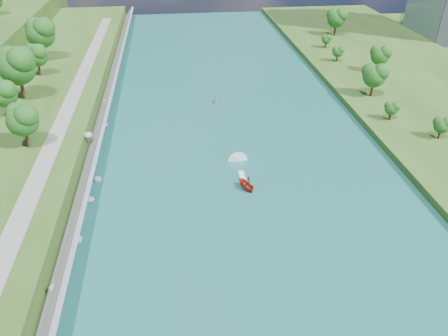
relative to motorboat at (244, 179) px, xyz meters
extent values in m
plane|color=#2D5119|center=(0.09, -16.24, -0.67)|extent=(260.00, 260.00, 0.00)
cube|color=#185B55|center=(0.09, 3.76, -0.62)|extent=(55.00, 240.00, 0.10)
cube|color=slate|center=(-25.76, 3.76, 1.13)|extent=(3.54, 236.00, 4.05)
ellipsoid|color=gray|center=(-26.02, -21.47, 0.91)|extent=(1.42, 1.19, 0.94)
ellipsoid|color=gray|center=(-25.04, -13.01, 0.80)|extent=(1.82, 1.48, 1.27)
ellipsoid|color=gray|center=(-24.72, -2.44, -0.24)|extent=(1.40, 1.41, 0.84)
ellipsoid|color=gray|center=(-24.34, 3.49, -0.42)|extent=(1.35, 1.32, 1.07)
ellipsoid|color=gray|center=(-26.84, 14.25, 2.49)|extent=(1.55, 1.55, 1.08)
ellipsoid|color=gray|center=(-25.04, 22.95, 0.17)|extent=(1.16, 1.29, 0.93)
ellipsoid|color=gray|center=(-25.88, 32.82, 1.28)|extent=(1.01, 0.87, 0.67)
ellipsoid|color=gray|center=(-25.90, 39.46, 0.76)|extent=(1.12, 1.17, 0.67)
cube|color=gray|center=(-32.41, 3.76, 2.88)|extent=(3.00, 200.00, 0.10)
ellipsoid|color=#124412|center=(-36.25, 10.55, 7.56)|extent=(5.67, 5.67, 9.45)
ellipsoid|color=#124412|center=(-43.14, 23.63, 7.29)|extent=(5.36, 5.36, 8.93)
ellipsoid|color=#124412|center=(-42.52, 32.58, 9.55)|extent=(8.06, 8.06, 13.43)
ellipsoid|color=#124412|center=(-42.50, 47.17, 7.33)|extent=(5.40, 5.40, 9.00)
ellipsoid|color=#124412|center=(-43.82, 59.30, 9.31)|extent=(7.78, 7.78, 12.97)
ellipsoid|color=#124412|center=(38.57, 8.00, 3.45)|extent=(3.14, 3.14, 5.23)
ellipsoid|color=#124412|center=(32.95, 16.90, 3.19)|extent=(2.83, 2.83, 4.72)
ellipsoid|color=#124412|center=(34.29, 29.44, 5.33)|extent=(5.40, 5.40, 9.01)
ellipsoid|color=#124412|center=(42.44, 44.58, 4.93)|extent=(4.92, 4.92, 8.21)
ellipsoid|color=#124412|center=(34.80, 53.98, 3.36)|extent=(3.04, 3.04, 5.06)
ellipsoid|color=#124412|center=(35.80, 66.80, 3.21)|extent=(2.85, 2.85, 4.76)
ellipsoid|color=#124412|center=(43.18, 79.93, 5.92)|extent=(6.10, 6.10, 10.17)
imported|color=#AE200D|center=(-0.02, -2.08, 0.12)|extent=(2.75, 3.78, 1.37)
imported|color=#66605B|center=(-0.42, -2.48, 0.62)|extent=(0.72, 0.63, 1.68)
imported|color=#66605B|center=(0.48, -1.58, 0.56)|extent=(0.93, 0.84, 1.57)
cube|color=white|center=(-0.02, 0.92, -0.54)|extent=(0.90, 5.00, 0.06)
imported|color=#9B9FA3|center=(-1.22, 33.13, -0.31)|extent=(2.43, 2.91, 0.52)
imported|color=#66605B|center=(-1.22, 33.13, 0.29)|extent=(0.60, 0.39, 1.22)
camera|label=1|loc=(-10.75, -59.52, 39.92)|focal=35.00mm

